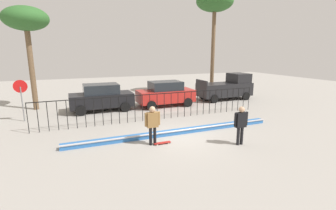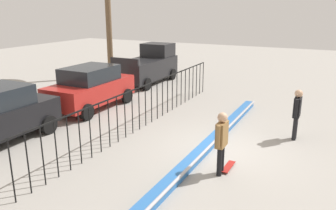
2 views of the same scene
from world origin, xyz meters
The scene contains 12 objects.
ground_plane centered at (0.00, 0.00, 0.00)m, with size 60.00×60.00×0.00m, color #9E9991.
bowl_coping_ledge centered at (0.00, 0.46, 0.12)m, with size 11.00×0.40×0.27m.
perimeter_fence centered at (0.00, 3.40, 1.01)m, with size 14.04×0.04×1.62m.
skateboarder centered at (-1.59, -0.45, 1.07)m, with size 0.72×0.27×1.78m.
skateboard centered at (-1.17, -0.56, 0.06)m, with size 0.80×0.20×0.07m.
camera_operator centered at (2.06, -1.93, 1.06)m, with size 0.72×0.27×1.77m.
parked_car_black centered at (-2.86, 7.05, 0.97)m, with size 4.30×2.12×1.90m.
parked_car_red centered at (1.90, 6.81, 0.97)m, with size 4.30×2.12×1.90m.
pickup_truck centered at (7.83, 7.25, 1.04)m, with size 4.70×2.12×2.24m.
stop_sign centered at (-7.57, 6.07, 1.62)m, with size 0.76×0.07×2.50m.
palm_tree_tall centered at (8.21, 10.31, 8.46)m, with size 3.44×3.44×9.61m.
palm_tree_short centered at (-7.26, 9.28, 6.13)m, with size 2.96×2.96×7.12m.
Camera 1 is at (-4.86, -10.34, 4.14)m, focal length 26.02 mm.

